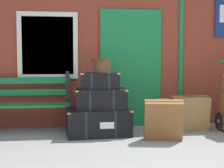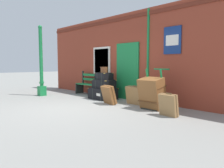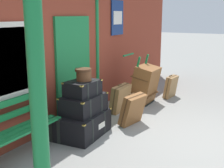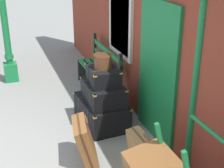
# 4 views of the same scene
# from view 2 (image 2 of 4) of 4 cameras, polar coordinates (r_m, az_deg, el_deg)

# --- Properties ---
(ground_plane) EXTENTS (60.00, 60.00, 0.00)m
(ground_plane) POSITION_cam_2_polar(r_m,az_deg,el_deg) (6.80, -10.19, -6.12)
(ground_plane) COLOR gray
(brick_facade) EXTENTS (10.40, 0.35, 3.20)m
(brick_facade) POSITION_cam_2_polar(r_m,az_deg,el_deg) (8.37, 4.80, 7.04)
(brick_facade) COLOR brown
(brick_facade) RESTS_ON ground
(lamp_post) EXTENTS (0.28, 0.28, 2.90)m
(lamp_post) POSITION_cam_2_polar(r_m,az_deg,el_deg) (9.65, -17.79, 3.60)
(lamp_post) COLOR #197A3D
(lamp_post) RESTS_ON ground
(platform_bench) EXTENTS (1.60, 0.43, 1.01)m
(platform_bench) POSITION_cam_2_polar(r_m,az_deg,el_deg) (9.51, -5.50, -0.14)
(platform_bench) COLOR #197A3D
(platform_bench) RESTS_ON ground
(steamer_trunk_base) EXTENTS (1.05, 0.71, 0.43)m
(steamer_trunk_base) POSITION_cam_2_polar(r_m,az_deg,el_deg) (8.34, -2.37, -2.50)
(steamer_trunk_base) COLOR black
(steamer_trunk_base) RESTS_ON ground
(steamer_trunk_middle) EXTENTS (0.82, 0.56, 0.33)m
(steamer_trunk_middle) POSITION_cam_2_polar(r_m,az_deg,el_deg) (8.27, -2.09, 0.02)
(steamer_trunk_middle) COLOR black
(steamer_trunk_middle) RESTS_ON steamer_trunk_base
(steamer_trunk_top) EXTENTS (0.63, 0.48, 0.27)m
(steamer_trunk_top) POSITION_cam_2_polar(r_m,az_deg,el_deg) (8.26, -2.09, 2.04)
(steamer_trunk_top) COLOR black
(steamer_trunk_top) RESTS_ON steamer_trunk_middle
(round_hatbox) EXTENTS (0.30, 0.28, 0.22)m
(round_hatbox) POSITION_cam_2_polar(r_m,az_deg,el_deg) (8.22, -2.05, 3.79)
(round_hatbox) COLOR brown
(round_hatbox) RESTS_ON steamer_trunk_top
(porters_trolley) EXTENTS (0.71, 0.64, 1.19)m
(porters_trolley) POSITION_cam_2_polar(r_m,az_deg,el_deg) (6.70, 11.15, -3.95)
(porters_trolley) COLOR black
(porters_trolley) RESTS_ON ground
(large_brown_trunk) EXTENTS (0.70, 0.60, 0.95)m
(large_brown_trunk) POSITION_cam_2_polar(r_m,az_deg,el_deg) (6.53, 10.28, -2.37)
(large_brown_trunk) COLOR brown
(large_brown_trunk) RESTS_ON ground
(suitcase_slate) EXTENTS (0.61, 0.42, 0.63)m
(suitcase_slate) POSITION_cam_2_polar(r_m,az_deg,el_deg) (7.28, -0.86, -2.81)
(suitcase_slate) COLOR brown
(suitcase_slate) RESTS_ON ground
(suitcase_umber) EXTENTS (0.51, 0.28, 0.60)m
(suitcase_umber) POSITION_cam_2_polar(r_m,az_deg,el_deg) (5.79, 14.32, -5.28)
(suitcase_umber) COLOR olive
(suitcase_umber) RESTS_ON ground
(suitcase_tan) EXTENTS (0.65, 0.27, 0.62)m
(suitcase_tan) POSITION_cam_2_polar(r_m,az_deg,el_deg) (7.27, 5.95, -2.93)
(suitcase_tan) COLOR olive
(suitcase_tan) RESTS_ON ground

